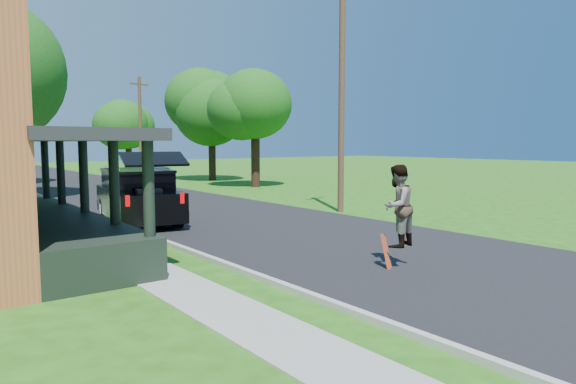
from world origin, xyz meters
TOP-DOWN VIEW (x-y plane):
  - ground at (0.00, 0.00)m, footprint 140.00×140.00m
  - street at (0.00, 20.00)m, footprint 8.00×120.00m
  - curb at (-4.05, 20.00)m, footprint 0.15×120.00m
  - sidewalk at (-5.60, 20.00)m, footprint 1.30×120.00m
  - black_suv at (-3.20, 8.75)m, footprint 2.88×5.73m
  - skateboarder at (-1.00, -1.11)m, footprint 1.04×0.89m
  - skateboard at (-1.23, -1.02)m, footprint 0.24×0.36m
  - tree_right_near at (8.28, 18.61)m, footprint 5.68×5.37m
  - tree_right_mid at (8.90, 25.35)m, footprint 5.91×6.04m
  - tree_right_far at (8.56, 41.81)m, footprint 5.44×5.31m
  - utility_pole_near at (4.50, 6.59)m, footprint 1.50×0.49m
  - utility_pole_far at (6.72, 33.71)m, footprint 1.68×0.34m

SIDE VIEW (x-z plane):
  - ground at x=0.00m, z-range 0.00..0.00m
  - street at x=0.00m, z-range -0.01..0.01m
  - curb at x=-4.05m, z-range -0.06..0.06m
  - sidewalk at x=-5.60m, z-range -0.01..0.01m
  - skateboard at x=-1.23m, z-range -0.07..0.77m
  - black_suv at x=-3.20m, z-range -0.30..2.25m
  - skateboarder at x=-1.00m, z-range 0.48..2.35m
  - utility_pole_far at x=6.72m, z-range 0.15..8.50m
  - utility_pole_near at x=4.50m, z-range 0.14..9.43m
  - tree_right_near at x=8.28m, z-range 1.25..9.04m
  - tree_right_far at x=8.56m, z-range 1.22..9.18m
  - tree_right_mid at x=8.90m, z-range 1.51..9.95m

